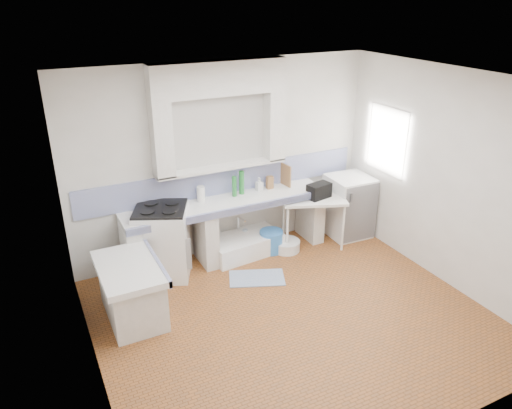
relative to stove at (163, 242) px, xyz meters
name	(u,v)px	position (x,y,z in m)	size (l,w,h in m)	color
floor	(293,318)	(1.08, -1.67, -0.49)	(4.50, 4.50, 0.00)	brown
ceiling	(302,82)	(1.08, -1.67, 2.31)	(4.50, 4.50, 0.00)	silver
wall_back	(225,160)	(1.08, 0.33, 0.91)	(4.50, 4.50, 0.00)	silver
wall_front	(433,311)	(1.08, -3.67, 0.91)	(4.50, 4.50, 0.00)	silver
wall_left	(83,259)	(-1.17, -1.67, 0.91)	(4.50, 4.50, 0.00)	silver
wall_right	(448,180)	(3.33, -1.67, 0.91)	(4.50, 4.50, 0.00)	silver
alcove_mass	(219,78)	(0.98, 0.20, 2.09)	(1.90, 0.25, 0.45)	silver
window_frame	(396,139)	(3.51, -0.47, 1.11)	(0.35, 0.86, 1.06)	#3A1F12
lace_valance	(391,115)	(3.36, -0.47, 1.49)	(0.01, 0.84, 0.24)	white
counter_slab	(228,203)	(0.98, 0.03, 0.37)	(3.00, 0.60, 0.08)	white
counter_lip	(236,211)	(0.98, -0.25, 0.37)	(3.00, 0.04, 0.10)	navy
counter_pier_left	(132,253)	(-0.42, 0.03, -0.08)	(0.20, 0.55, 0.82)	silver
counter_pier_mid	(206,237)	(0.63, 0.03, -0.08)	(0.20, 0.55, 0.82)	silver
counter_pier_right	(310,214)	(2.38, 0.03, -0.08)	(0.20, 0.55, 0.82)	silver
peninsula_top	(129,269)	(-0.62, -0.77, 0.17)	(0.70, 1.10, 0.08)	white
peninsula_base	(132,294)	(-0.62, -0.77, -0.18)	(0.60, 1.00, 0.62)	silver
peninsula_lip	(157,262)	(-0.29, -0.77, 0.17)	(0.04, 1.10, 0.10)	navy
backsplash	(226,180)	(1.08, 0.31, 0.61)	(4.27, 0.03, 0.40)	navy
stove	(163,242)	(0.00, 0.00, 0.00)	(0.69, 0.66, 0.97)	white
sink	(244,245)	(1.23, 0.01, -0.36)	(1.08, 0.58, 0.26)	white
side_table	(313,222)	(2.28, -0.20, -0.09)	(0.94, 0.52, 0.04)	white
fridge	(348,206)	(2.99, -0.14, 0.00)	(0.63, 0.63, 0.98)	white
bucket_red	(223,251)	(0.88, 0.00, -0.35)	(0.28, 0.28, 0.26)	red
bucket_orange	(249,246)	(1.29, -0.03, -0.36)	(0.26, 0.26, 0.24)	#E85510
bucket_blue	(271,241)	(1.62, -0.10, -0.32)	(0.35, 0.35, 0.33)	#347BCF
basin_white	(286,245)	(1.84, -0.19, -0.41)	(0.41, 0.41, 0.16)	white
water_bottle_a	(229,243)	(1.05, 0.18, -0.34)	(0.08, 0.08, 0.29)	silver
water_bottle_b	(245,239)	(1.32, 0.17, -0.33)	(0.08, 0.08, 0.30)	silver
black_bag	(319,191)	(2.35, -0.22, 0.41)	(0.35, 0.20, 0.22)	black
green_bottle_a	(234,186)	(1.14, 0.14, 0.56)	(0.07, 0.07, 0.30)	#22782F
green_bottle_b	(242,183)	(1.27, 0.18, 0.59)	(0.08, 0.08, 0.35)	#22782F
knife_block	(270,182)	(1.73, 0.18, 0.51)	(0.10, 0.08, 0.19)	olive
cutting_board	(286,175)	(2.01, 0.18, 0.58)	(0.02, 0.24, 0.33)	olive
paper_towel	(201,194)	(0.64, 0.18, 0.53)	(0.11, 0.11, 0.22)	white
soap_bottle	(259,184)	(1.56, 0.18, 0.51)	(0.09, 0.09, 0.20)	white
rug	(257,278)	(1.08, -0.70, -0.48)	(0.75, 0.43, 0.01)	#3E5E8E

